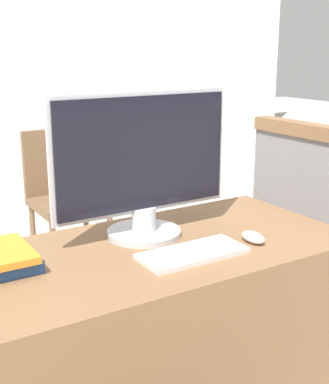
{
  "coord_description": "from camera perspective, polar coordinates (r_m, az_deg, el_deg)",
  "views": [
    {
      "loc": [
        -0.83,
        -1.05,
        1.38
      ],
      "look_at": [
        0.01,
        0.28,
        0.95
      ],
      "focal_mm": 50.0,
      "sensor_mm": 36.0,
      "label": 1
    }
  ],
  "objects": [
    {
      "name": "mouse",
      "position": [
        1.77,
        9.44,
        -4.78
      ],
      "size": [
        0.05,
        0.1,
        0.04
      ],
      "color": "white",
      "rests_on": "desk"
    },
    {
      "name": "far_chair",
      "position": [
        3.52,
        -10.64,
        0.22
      ],
      "size": [
        0.44,
        0.44,
        0.86
      ],
      "rotation": [
        0.0,
        0.0,
        -0.78
      ],
      "color": "brown",
      "rests_on": "ground_plane"
    },
    {
      "name": "keyboard",
      "position": [
        1.64,
        3.04,
        -6.55
      ],
      "size": [
        0.34,
        0.15,
        0.02
      ],
      "color": "silver",
      "rests_on": "desk"
    },
    {
      "name": "desk",
      "position": [
        1.89,
        -0.73,
        -16.67
      ],
      "size": [
        1.27,
        0.63,
        0.76
      ],
      "color": "brown",
      "rests_on": "ground_plane"
    },
    {
      "name": "monitor",
      "position": [
        1.75,
        -2.31,
        2.81
      ],
      "size": [
        0.64,
        0.25,
        0.48
      ],
      "color": "#B7B7BC",
      "rests_on": "desk"
    },
    {
      "name": "carrel_divider",
      "position": [
        2.17,
        14.82,
        -7.39
      ],
      "size": [
        0.07,
        0.59,
        1.1
      ],
      "color": "slate",
      "rests_on": "ground_plane"
    }
  ]
}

